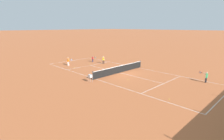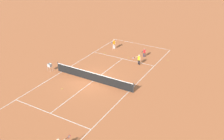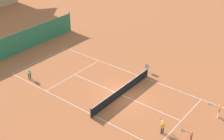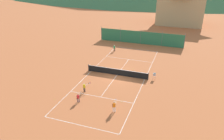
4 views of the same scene
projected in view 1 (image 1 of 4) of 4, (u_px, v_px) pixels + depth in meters
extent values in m
plane|color=#B25B33|center=(120.00, 73.00, 23.13)|extent=(600.00, 600.00, 0.00)
cube|color=white|center=(222.00, 98.00, 14.94)|extent=(8.25, 0.05, 0.01)
cube|color=white|center=(71.00, 61.00, 31.32)|extent=(8.25, 0.05, 0.01)
cube|color=white|center=(138.00, 68.00, 25.94)|extent=(0.05, 23.85, 0.01)
cube|color=white|center=(96.00, 79.00, 20.33)|extent=(0.05, 23.85, 0.01)
cube|color=white|center=(164.00, 84.00, 18.73)|extent=(8.20, 0.05, 0.01)
cube|color=white|center=(90.00, 65.00, 27.54)|extent=(8.20, 0.05, 0.01)
cube|color=white|center=(120.00, 73.00, 23.13)|extent=(0.05, 12.80, 0.01)
cylinder|color=#2D2D2D|center=(140.00, 64.00, 26.12)|extent=(0.08, 0.08, 1.06)
cylinder|color=#2D2D2D|center=(93.00, 75.00, 19.89)|extent=(0.08, 0.08, 1.06)
cube|color=black|center=(120.00, 69.00, 23.02)|extent=(9.10, 0.02, 0.91)
cube|color=white|center=(120.00, 66.00, 22.91)|extent=(9.10, 0.04, 0.06)
cylinder|color=black|center=(205.00, 80.00, 18.97)|extent=(0.10, 0.10, 0.57)
cylinder|color=black|center=(206.00, 80.00, 19.07)|extent=(0.10, 0.10, 0.57)
cube|color=#239E5B|center=(206.00, 76.00, 18.90)|extent=(0.29, 0.19, 0.44)
sphere|color=beige|center=(207.00, 73.00, 18.82)|extent=(0.17, 0.17, 0.17)
cylinder|color=beige|center=(206.00, 76.00, 18.80)|extent=(0.06, 0.06, 0.44)
cylinder|color=beige|center=(205.00, 73.00, 19.13)|extent=(0.13, 0.44, 0.06)
cylinder|color=black|center=(203.00, 73.00, 19.38)|extent=(0.06, 0.20, 0.03)
torus|color=red|center=(200.00, 72.00, 19.57)|extent=(0.06, 0.28, 0.28)
cylinder|color=silver|center=(200.00, 72.00, 19.57)|extent=(0.04, 0.25, 0.25)
cylinder|color=white|center=(69.00, 63.00, 27.43)|extent=(0.11, 0.11, 0.61)
cylinder|color=white|center=(68.00, 64.00, 27.25)|extent=(0.11, 0.11, 0.61)
cube|color=orange|center=(68.00, 60.00, 27.21)|extent=(0.34, 0.25, 0.48)
sphere|color=tan|center=(68.00, 58.00, 27.12)|extent=(0.19, 0.19, 0.19)
cylinder|color=tan|center=(69.00, 60.00, 27.37)|extent=(0.07, 0.07, 0.48)
cylinder|color=tan|center=(68.00, 59.00, 26.90)|extent=(0.22, 0.47, 0.07)
cylinder|color=black|center=(70.00, 60.00, 26.75)|extent=(0.10, 0.22, 0.03)
torus|color=#1E4CB2|center=(72.00, 60.00, 26.64)|extent=(0.11, 0.27, 0.28)
cylinder|color=silver|center=(72.00, 60.00, 26.64)|extent=(0.08, 0.24, 0.25)
cylinder|color=#23284C|center=(93.00, 60.00, 30.20)|extent=(0.09, 0.09, 0.52)
cylinder|color=#23284C|center=(92.00, 61.00, 30.06)|extent=(0.09, 0.09, 0.52)
cube|color=red|center=(93.00, 58.00, 30.02)|extent=(0.28, 0.20, 0.40)
sphere|color=#A37556|center=(93.00, 56.00, 29.94)|extent=(0.16, 0.16, 0.16)
cylinder|color=#A37556|center=(93.00, 58.00, 30.15)|extent=(0.06, 0.06, 0.40)
cylinder|color=#A37556|center=(93.00, 57.00, 29.75)|extent=(0.16, 0.40, 0.06)
cylinder|color=black|center=(94.00, 57.00, 29.60)|extent=(0.07, 0.19, 0.03)
torus|color=black|center=(95.00, 57.00, 29.48)|extent=(0.09, 0.28, 0.28)
cylinder|color=silver|center=(95.00, 57.00, 29.48)|extent=(0.07, 0.24, 0.25)
cylinder|color=black|center=(104.00, 62.00, 28.79)|extent=(0.10, 0.10, 0.58)
cylinder|color=black|center=(103.00, 62.00, 28.72)|extent=(0.10, 0.10, 0.58)
cube|color=yellow|center=(103.00, 59.00, 28.63)|extent=(0.32, 0.25, 0.45)
sphere|color=beige|center=(103.00, 57.00, 28.55)|extent=(0.18, 0.18, 0.18)
cylinder|color=beige|center=(104.00, 59.00, 28.70)|extent=(0.07, 0.07, 0.45)
cylinder|color=beige|center=(103.00, 58.00, 28.32)|extent=(0.23, 0.44, 0.07)
cylinder|color=black|center=(103.00, 58.00, 28.03)|extent=(0.10, 0.20, 0.03)
torus|color=red|center=(104.00, 59.00, 27.82)|extent=(0.12, 0.27, 0.28)
cylinder|color=silver|center=(104.00, 59.00, 27.82)|extent=(0.10, 0.23, 0.25)
sphere|color=#CCE033|center=(75.00, 68.00, 25.82)|extent=(0.07, 0.07, 0.07)
sphere|color=#CCE033|center=(169.00, 99.00, 14.66)|extent=(0.07, 0.07, 0.07)
sphere|color=#CCE033|center=(103.00, 59.00, 32.49)|extent=(0.07, 0.07, 0.07)
sphere|color=#CCE033|center=(128.00, 80.00, 20.01)|extent=(0.07, 0.07, 0.07)
sphere|color=#CCE033|center=(90.00, 64.00, 28.30)|extent=(0.07, 0.07, 0.07)
cylinder|color=#B7B7BC|center=(91.00, 79.00, 19.33)|extent=(0.02, 0.02, 0.55)
cylinder|color=#B7B7BC|center=(88.00, 80.00, 19.10)|extent=(0.02, 0.02, 0.55)
cylinder|color=#B7B7BC|center=(93.00, 80.00, 19.09)|extent=(0.02, 0.02, 0.55)
cylinder|color=#B7B7BC|center=(90.00, 81.00, 18.86)|extent=(0.02, 0.02, 0.55)
cube|color=#B7B7BC|center=(90.00, 77.00, 19.03)|extent=(0.34, 0.34, 0.02)
cube|color=#B7B7BC|center=(89.00, 76.00, 19.10)|extent=(0.34, 0.02, 0.34)
cube|color=#B7B7BC|center=(91.00, 76.00, 18.87)|extent=(0.34, 0.02, 0.34)
cube|color=#B7B7BC|center=(91.00, 76.00, 19.10)|extent=(0.02, 0.34, 0.34)
cube|color=#B7B7BC|center=(89.00, 76.00, 18.87)|extent=(0.02, 0.34, 0.34)
sphere|color=#CCE033|center=(91.00, 77.00, 19.01)|extent=(0.07, 0.07, 0.07)
sphere|color=#CCE033|center=(90.00, 77.00, 18.88)|extent=(0.07, 0.07, 0.07)
sphere|color=#CCE033|center=(89.00, 77.00, 19.04)|extent=(0.07, 0.07, 0.07)
sphere|color=#CCE033|center=(91.00, 77.00, 19.03)|extent=(0.07, 0.07, 0.07)
sphere|color=#CCE033|center=(90.00, 77.00, 18.94)|extent=(0.07, 0.07, 0.07)
sphere|color=#CCE033|center=(90.00, 77.00, 18.92)|extent=(0.07, 0.07, 0.07)
sphere|color=#CCE033|center=(90.00, 76.00, 19.06)|extent=(0.07, 0.07, 0.07)
sphere|color=#CCE033|center=(89.00, 76.00, 19.06)|extent=(0.07, 0.07, 0.07)
sphere|color=#CCE033|center=(90.00, 77.00, 18.95)|extent=(0.07, 0.07, 0.07)
sphere|color=#CCE033|center=(89.00, 77.00, 18.95)|extent=(0.07, 0.07, 0.07)
sphere|color=#CCE033|center=(92.00, 76.00, 19.05)|extent=(0.07, 0.07, 0.07)
sphere|color=#CCE033|center=(90.00, 76.00, 19.10)|extent=(0.07, 0.07, 0.07)
sphere|color=#CCE033|center=(89.00, 76.00, 19.06)|extent=(0.07, 0.07, 0.07)
sphere|color=#CCE033|center=(89.00, 76.00, 18.96)|extent=(0.07, 0.07, 0.07)
sphere|color=#CCE033|center=(90.00, 76.00, 19.04)|extent=(0.07, 0.07, 0.07)
sphere|color=#CCE033|center=(91.00, 76.00, 18.96)|extent=(0.07, 0.07, 0.07)
sphere|color=#CCE033|center=(92.00, 76.00, 18.99)|extent=(0.07, 0.07, 0.07)
sphere|color=#CCE033|center=(89.00, 76.00, 18.90)|extent=(0.07, 0.07, 0.07)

